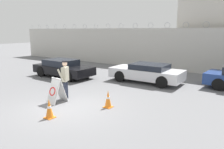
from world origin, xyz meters
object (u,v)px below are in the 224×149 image
(parked_car_rear_sedan, at_px, (147,72))
(traffic_cone_near, at_px, (49,109))
(barricade_sign, at_px, (56,91))
(security_guard, at_px, (65,78))
(parked_car_front_coupe, at_px, (63,68))
(traffic_cone_mid, at_px, (108,99))

(parked_car_rear_sedan, bearing_deg, traffic_cone_near, 85.68)
(barricade_sign, xyz_separation_m, security_guard, (-0.05, 0.63, 0.48))
(parked_car_front_coupe, bearing_deg, security_guard, -40.49)
(traffic_cone_near, xyz_separation_m, traffic_cone_mid, (1.14, 2.17, -0.00))
(security_guard, xyz_separation_m, parked_car_front_coupe, (-3.89, 3.44, -0.41))
(traffic_cone_near, distance_m, parked_car_rear_sedan, 7.32)
(security_guard, bearing_deg, parked_car_rear_sedan, 137.02)
(barricade_sign, relative_size, parked_car_rear_sedan, 0.25)
(parked_car_rear_sedan, bearing_deg, parked_car_front_coupe, 18.03)
(security_guard, height_order, traffic_cone_near, security_guard)
(traffic_cone_near, height_order, parked_car_rear_sedan, parked_car_rear_sedan)
(traffic_cone_mid, height_order, parked_car_rear_sedan, parked_car_rear_sedan)
(traffic_cone_mid, bearing_deg, parked_car_rear_sedan, 97.65)
(barricade_sign, bearing_deg, traffic_cone_near, -45.24)
(traffic_cone_near, xyz_separation_m, parked_car_rear_sedan, (0.45, 7.31, 0.26))
(traffic_cone_near, bearing_deg, parked_car_rear_sedan, 86.51)
(security_guard, distance_m, traffic_cone_near, 2.41)
(traffic_cone_near, relative_size, parked_car_rear_sedan, 0.16)
(parked_car_front_coupe, bearing_deg, traffic_cone_near, -45.76)
(barricade_sign, height_order, parked_car_rear_sedan, parked_car_rear_sedan)
(parked_car_front_coupe, height_order, parked_car_rear_sedan, parked_car_front_coupe)
(security_guard, distance_m, parked_car_front_coupe, 5.21)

